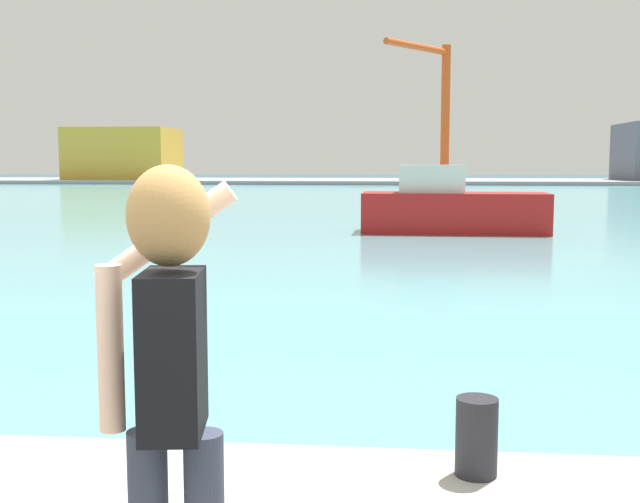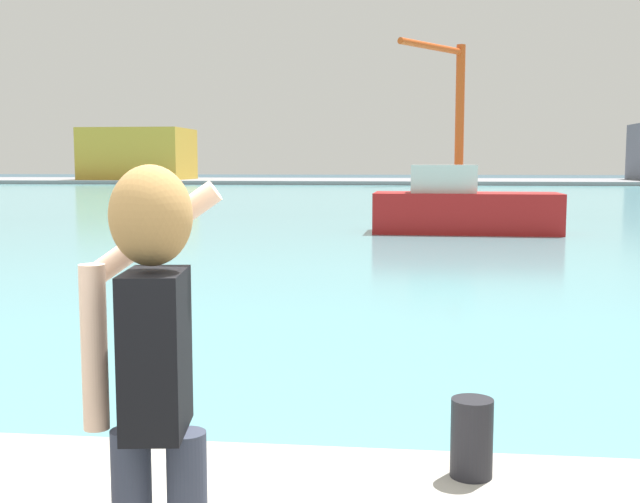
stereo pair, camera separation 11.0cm
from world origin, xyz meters
TOP-DOWN VIEW (x-y plane):
  - ground_plane at (0.00, 50.00)m, footprint 220.00×220.00m
  - harbor_water at (0.00, 52.00)m, footprint 140.00×100.00m
  - far_shore_dock at (0.00, 92.00)m, footprint 140.00×20.00m
  - person_photographer at (-0.14, -0.12)m, footprint 0.53×0.55m
  - harbor_bollard at (1.09, 1.63)m, footprint 0.24×0.24m
  - boat_moored at (2.49, 24.25)m, footprint 6.23×2.49m
  - warehouse_left at (-31.86, 89.38)m, footprint 12.01×9.37m
  - port_crane at (5.23, 86.31)m, footprint 7.38×9.69m

SIDE VIEW (x-z plane):
  - ground_plane at x=0.00m, z-range 0.00..0.00m
  - harbor_water at x=0.00m, z-range 0.00..0.02m
  - far_shore_dock at x=0.00m, z-range 0.00..0.43m
  - harbor_bollard at x=1.09m, z-range 0.62..1.07m
  - boat_moored at x=2.49m, z-range -0.27..2.02m
  - person_photographer at x=-0.14m, z-range 0.82..2.56m
  - warehouse_left at x=-31.86m, z-range 0.43..6.49m
  - port_crane at x=5.23m, z-range 2.22..17.21m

